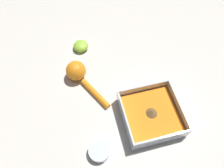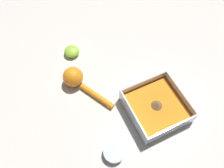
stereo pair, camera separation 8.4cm
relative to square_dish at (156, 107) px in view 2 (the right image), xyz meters
The scene contains 5 objects.
ground_plane 0.02m from the square_dish, ahead, with size 4.00×4.00×0.00m, color beige.
square_dish is the anchor object (origin of this frame).
spice_bowl 0.22m from the square_dish, 69.33° to the right, with size 0.07×0.07×0.03m.
lemon_squeezer 0.32m from the square_dish, 136.02° to the right, with size 0.22×0.14×0.08m.
lemon_half 0.43m from the square_dish, 153.91° to the right, with size 0.06×0.06×0.04m.
Camera 2 is at (0.23, -0.29, 0.76)m, focal length 35.00 mm.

